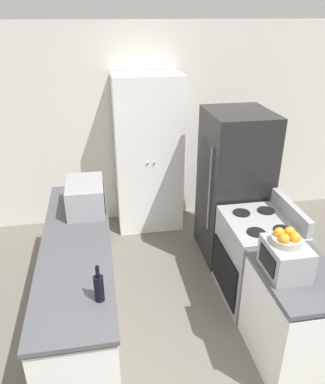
{
  "coord_description": "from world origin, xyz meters",
  "views": [
    {
      "loc": [
        -0.59,
        -1.56,
        2.69
      ],
      "look_at": [
        0.0,
        1.76,
        1.05
      ],
      "focal_mm": 35.0,
      "sensor_mm": 36.0,
      "label": 1
    }
  ],
  "objects_px": {
    "pantry_cabinet": "(148,155)",
    "stove": "(256,259)",
    "fruit_bowl": "(287,238)",
    "toaster_oven": "(285,258)",
    "refrigerator": "(233,187)",
    "microwave": "(86,196)",
    "wine_bottle": "(99,287)"
  },
  "relations": [
    {
      "from": "stove",
      "to": "toaster_oven",
      "type": "bearing_deg",
      "value": -101.16
    },
    {
      "from": "stove",
      "to": "microwave",
      "type": "height_order",
      "value": "microwave"
    },
    {
      "from": "stove",
      "to": "microwave",
      "type": "bearing_deg",
      "value": 161.98
    },
    {
      "from": "refrigerator",
      "to": "toaster_oven",
      "type": "bearing_deg",
      "value": -95.96
    },
    {
      "from": "fruit_bowl",
      "to": "toaster_oven",
      "type": "bearing_deg",
      "value": -57.97
    },
    {
      "from": "microwave",
      "to": "fruit_bowl",
      "type": "xyz_separation_m",
      "value": [
        1.48,
        -1.27,
        0.15
      ]
    },
    {
      "from": "wine_bottle",
      "to": "toaster_oven",
      "type": "height_order",
      "value": "wine_bottle"
    },
    {
      "from": "pantry_cabinet",
      "to": "refrigerator",
      "type": "bearing_deg",
      "value": -43.23
    },
    {
      "from": "pantry_cabinet",
      "to": "wine_bottle",
      "type": "distance_m",
      "value": 2.54
    },
    {
      "from": "pantry_cabinet",
      "to": "wine_bottle",
      "type": "relative_size",
      "value": 7.15
    },
    {
      "from": "microwave",
      "to": "toaster_oven",
      "type": "height_order",
      "value": "microwave"
    },
    {
      "from": "pantry_cabinet",
      "to": "stove",
      "type": "height_order",
      "value": "pantry_cabinet"
    },
    {
      "from": "pantry_cabinet",
      "to": "refrigerator",
      "type": "xyz_separation_m",
      "value": [
        0.87,
        -0.81,
        -0.14
      ]
    },
    {
      "from": "microwave",
      "to": "wine_bottle",
      "type": "bearing_deg",
      "value": -85.91
    },
    {
      "from": "pantry_cabinet",
      "to": "stove",
      "type": "distance_m",
      "value": 1.92
    },
    {
      "from": "stove",
      "to": "fruit_bowl",
      "type": "bearing_deg",
      "value": -102.03
    },
    {
      "from": "stove",
      "to": "refrigerator",
      "type": "bearing_deg",
      "value": 88.91
    },
    {
      "from": "refrigerator",
      "to": "fruit_bowl",
      "type": "height_order",
      "value": "refrigerator"
    },
    {
      "from": "refrigerator",
      "to": "microwave",
      "type": "height_order",
      "value": "refrigerator"
    },
    {
      "from": "pantry_cabinet",
      "to": "microwave",
      "type": "bearing_deg",
      "value": -125.7
    },
    {
      "from": "pantry_cabinet",
      "to": "fruit_bowl",
      "type": "xyz_separation_m",
      "value": [
        0.69,
        -2.36,
        0.16
      ]
    },
    {
      "from": "stove",
      "to": "fruit_bowl",
      "type": "xyz_separation_m",
      "value": [
        -0.16,
        -0.73,
        0.73
      ]
    },
    {
      "from": "pantry_cabinet",
      "to": "toaster_oven",
      "type": "height_order",
      "value": "pantry_cabinet"
    },
    {
      "from": "microwave",
      "to": "toaster_oven",
      "type": "distance_m",
      "value": 1.96
    },
    {
      "from": "pantry_cabinet",
      "to": "fruit_bowl",
      "type": "relative_size",
      "value": 9.25
    },
    {
      "from": "microwave",
      "to": "pantry_cabinet",
      "type": "bearing_deg",
      "value": 54.3
    },
    {
      "from": "refrigerator",
      "to": "toaster_oven",
      "type": "relative_size",
      "value": 4.76
    },
    {
      "from": "refrigerator",
      "to": "fruit_bowl",
      "type": "distance_m",
      "value": 1.59
    },
    {
      "from": "microwave",
      "to": "fruit_bowl",
      "type": "bearing_deg",
      "value": -40.54
    },
    {
      "from": "stove",
      "to": "wine_bottle",
      "type": "bearing_deg",
      "value": -152.16
    },
    {
      "from": "pantry_cabinet",
      "to": "wine_bottle",
      "type": "height_order",
      "value": "pantry_cabinet"
    },
    {
      "from": "refrigerator",
      "to": "fruit_bowl",
      "type": "xyz_separation_m",
      "value": [
        -0.17,
        -1.55,
        0.31
      ]
    }
  ]
}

